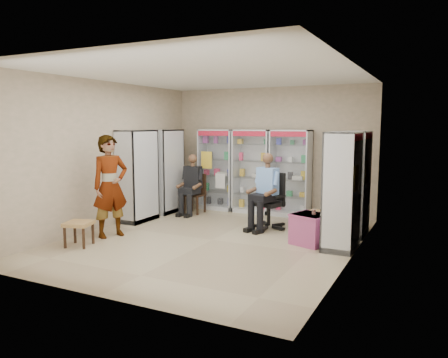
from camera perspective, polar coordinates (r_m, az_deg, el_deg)
The scene contains 18 objects.
floor at distance 8.14m, azimuth -1.53°, elevation -7.95°, with size 6.00×6.00×0.00m, color tan.
room_shell at distance 7.86m, azimuth -1.58°, elevation 6.04°, with size 5.02×6.02×3.01m.
cabinet_back_left at distance 10.94m, azimuth -0.83°, elevation 1.25°, with size 0.90×0.50×2.00m, color #9DA0A4.
cabinet_back_mid at distance 10.54m, azimuth 3.76°, elevation 1.01°, with size 0.90×0.50×2.00m, color #B5B7BD.
cabinet_back_right at distance 10.21m, azimuth 8.68°, elevation 0.75°, with size 0.90×0.50×2.00m, color silver.
cabinet_right_far at distance 8.73m, azimuth 16.60°, elevation -0.53°, with size 0.50×0.90×2.00m, color #AAABB1.
cabinet_right_near at distance 7.66m, azimuth 15.16°, elevation -1.51°, with size 0.50×0.90×2.00m, color #A7A8AE.
cabinet_left_far at distance 10.62m, azimuth -7.61°, elevation 1.01°, with size 0.50×0.90×2.00m, color #A0A3A7.
cabinet_left_near at distance 9.73m, azimuth -11.24°, elevation 0.39°, with size 0.50×0.90×2.00m, color silver.
wooden_chair at distance 10.49m, azimuth -3.87°, elevation -1.93°, with size 0.42×0.42×0.94m, color #311F13.
seated_customer at distance 10.42m, azimuth -4.02°, elevation -0.88°, with size 0.44×0.60×1.34m, color black, non-canonical shape.
office_chair at distance 8.96m, azimuth 5.88°, elevation -2.85°, with size 0.62×0.62×1.14m, color black.
seated_shopkeeper at distance 8.89m, azimuth 5.78°, elevation -1.91°, with size 0.48×0.66×1.45m, color #6AAED3, non-canonical shape.
pink_trunk at distance 7.94m, azimuth 11.23°, elevation -6.44°, with size 0.57×0.55×0.55m, color #BC4B7D.
tea_glass at distance 7.87m, azimuth 11.66°, elevation -4.21°, with size 0.07×0.07×0.09m, color #502306.
woven_stool_a at distance 8.89m, azimuth 12.03°, elevation -5.46°, with size 0.41×0.41×0.41m, color #AA7848.
woven_stool_b at distance 8.10m, azimuth -18.40°, elevation -6.81°, with size 0.43×0.43×0.43m, color #A68146.
standing_man at distance 8.49m, azimuth -14.63°, elevation -0.92°, with size 0.70×0.46×1.93m, color gray.
Camera 1 is at (3.71, -6.93, 2.11)m, focal length 35.00 mm.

